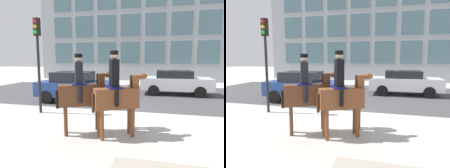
% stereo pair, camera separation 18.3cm
% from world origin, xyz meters
% --- Properties ---
extents(ground_plane, '(80.00, 80.00, 0.00)m').
position_xyz_m(ground_plane, '(0.00, 0.00, 0.00)').
color(ground_plane, '#B2AFA8').
extents(road_surface, '(22.96, 8.50, 0.01)m').
position_xyz_m(road_surface, '(0.00, 4.75, 0.00)').
color(road_surface, '#444447').
rests_on(road_surface, ground_plane).
extents(mounted_horse_lead, '(1.69, 1.12, 2.50)m').
position_xyz_m(mounted_horse_lead, '(-0.55, -2.36, 1.30)').
color(mounted_horse_lead, '#59331E').
rests_on(mounted_horse_lead, ground_plane).
extents(mounted_horse_companion, '(1.59, 1.10, 2.58)m').
position_xyz_m(mounted_horse_companion, '(0.57, -2.42, 1.29)').
color(mounted_horse_companion, brown).
rests_on(mounted_horse_companion, ground_plane).
extents(pedestrian_bystander, '(0.75, 0.74, 1.67)m').
position_xyz_m(pedestrian_bystander, '(0.90, -1.62, 0.98)').
color(pedestrian_bystander, '#332D28').
rests_on(pedestrian_bystander, ground_plane).
extents(street_car_near_lane, '(3.93, 1.99, 1.63)m').
position_xyz_m(street_car_near_lane, '(-2.71, 1.91, 0.85)').
color(street_car_near_lane, navy).
rests_on(street_car_near_lane, ground_plane).
extents(street_car_far_lane, '(4.37, 1.96, 1.57)m').
position_xyz_m(street_car_far_lane, '(2.78, 5.34, 0.83)').
color(street_car_far_lane, silver).
rests_on(street_car_far_lane, ground_plane).
extents(traffic_light, '(0.24, 0.29, 4.00)m').
position_xyz_m(traffic_light, '(-3.23, -0.59, 2.69)').
color(traffic_light, black).
rests_on(traffic_light, ground_plane).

